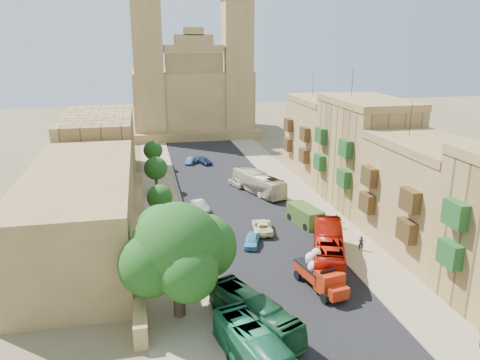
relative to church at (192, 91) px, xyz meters
name	(u,v)px	position (x,y,z in m)	size (l,w,h in m)	color
ground	(312,329)	(0.00, -78.61, -9.52)	(260.00, 260.00, 0.00)	brown
road_surface	(234,200)	(0.00, -48.61, -9.51)	(14.00, 140.00, 0.01)	black
sidewalk_east	(301,195)	(9.50, -48.61, -9.51)	(5.00, 140.00, 0.01)	#8D7C5C
sidewalk_west	(163,205)	(-9.50, -48.61, -9.51)	(5.00, 140.00, 0.01)	#8D7C5C
kerb_east	(284,196)	(7.00, -48.61, -9.46)	(0.25, 140.00, 0.12)	#8D7C5C
kerb_west	(182,203)	(-7.00, -48.61, -9.46)	(0.25, 140.00, 0.12)	#8D7C5C
townhouse_b	(427,197)	(15.95, -67.61, -3.86)	(9.00, 14.00, 14.90)	olive
townhouse_c	(364,153)	(15.95, -53.61, -2.61)	(9.00, 14.00, 17.40)	#A17E49
townhouse_d	(323,137)	(15.95, -39.61, -3.36)	(9.00, 14.00, 15.90)	olive
west_wall	(139,230)	(-12.50, -58.61, -8.62)	(1.00, 40.00, 1.80)	olive
west_building_low	(81,211)	(-18.00, -60.61, -5.32)	(10.00, 28.00, 8.40)	olive
west_building_mid	(100,148)	(-18.00, -34.61, -4.52)	(10.00, 22.00, 10.00)	#A17E49
church	(192,91)	(0.00, 0.00, 0.00)	(28.00, 22.50, 36.30)	olive
ficus_tree	(178,251)	(-9.42, -74.61, -4.07)	(9.21, 8.47, 9.21)	#3A291D
street_tree_a	(166,238)	(-10.00, -66.61, -6.35)	(3.08, 3.08, 4.74)	#3A291D
street_tree_b	(160,197)	(-10.00, -54.61, -6.43)	(3.00, 3.00, 4.61)	#3A291D
street_tree_c	(156,168)	(-10.00, -42.61, -6.13)	(3.29, 3.29, 5.06)	#3A291D
street_tree_d	(153,151)	(-10.00, -30.61, -6.29)	(3.14, 3.14, 4.83)	#3A291D
red_truck	(321,273)	(2.78, -73.11, -8.02)	(3.30, 6.10, 3.40)	#A6250C
olive_pickup	(305,216)	(6.50, -58.61, -8.50)	(3.26, 5.37, 2.07)	#3B5720
bus_green_south	(261,358)	(-5.02, -82.77, -8.10)	(2.38, 10.16, 2.83)	#17603E
bus_green_north	(254,313)	(-4.21, -77.61, -8.23)	(2.16, 9.23, 2.57)	#19502D
bus_red_east	(328,249)	(5.16, -68.92, -7.91)	(2.69, 11.51, 3.21)	#980D03
bus_cream_east	(258,183)	(4.00, -46.27, -8.06)	(2.45, 10.48, 2.92)	beige
car_blue_a	(252,240)	(-1.00, -63.27, -8.91)	(1.42, 3.53, 1.20)	#4998C8
car_white_a	(201,205)	(-4.86, -51.43, -8.92)	(1.25, 3.59, 1.18)	silver
car_cream	(262,226)	(1.00, -59.93, -8.87)	(2.15, 4.67, 1.30)	#F3EDB0
car_dkblue	(205,161)	(-1.26, -28.91, -8.97)	(1.54, 3.78, 1.10)	#141E42
car_white_b	(238,182)	(1.75, -42.66, -8.84)	(1.60, 3.98, 1.35)	beige
car_blue_b	(191,161)	(-3.60, -28.15, -8.97)	(1.16, 3.31, 1.09)	#385093
pedestrian_a	(361,243)	(9.67, -66.69, -8.74)	(0.56, 0.37, 1.55)	black
pedestrian_c	(336,221)	(9.59, -60.49, -8.72)	(0.93, 0.39, 1.59)	#34363E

